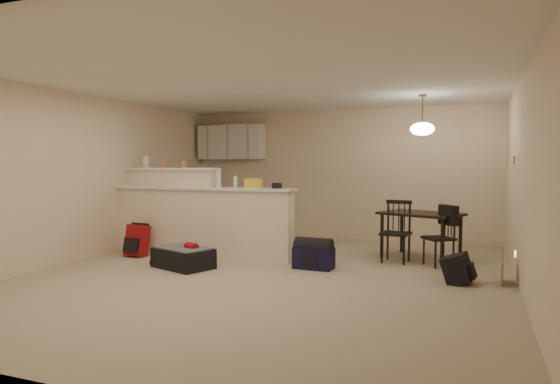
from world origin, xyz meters
The scene contains 21 objects.
room centered at (0.00, 0.00, 1.25)m, with size 7.00×7.02×2.50m.
breakfast_bar centered at (-1.76, 0.98, 0.61)m, with size 3.08×0.58×1.39m.
upper_cabinets centered at (-2.20, 3.32, 1.90)m, with size 1.40×0.34×0.70m, color white.
kitchen_counter centered at (-2.00, 3.19, 0.45)m, with size 1.80×0.60×0.90m, color white.
thermostat centered at (2.98, 1.55, 1.50)m, with size 0.02×0.12×0.12m, color beige.
jar centered at (-2.71, 1.12, 1.49)m, with size 0.10×0.10×0.20m, color silver.
cereal_box centered at (-2.33, 1.12, 1.47)m, with size 0.10×0.07×0.16m, color #AB7658.
small_box centered at (-1.94, 1.12, 1.45)m, with size 0.08×0.06×0.12m, color #AB7658.
bottle_a centered at (-1.19, 0.90, 1.22)m, with size 0.07×0.07×0.26m, color silver.
bottle_b centered at (-0.91, 0.90, 1.18)m, with size 0.06×0.06×0.18m, color silver.
bag_lump centered at (-0.61, 0.90, 1.16)m, with size 0.22×0.18×0.14m, color #AB7658.
pouch centered at (-0.23, 0.90, 1.13)m, with size 0.12×0.10×0.08m, color #AB7658.
dining_table centered at (1.74, 1.89, 0.63)m, with size 1.34×1.13×0.71m.
pendant_lamp centered at (1.74, 1.89, 1.99)m, with size 0.36×0.36×0.62m.
dining_chair_near centered at (1.43, 1.47, 0.46)m, with size 0.40×0.38×0.91m, color black, non-canonical shape.
dining_chair_far centered at (2.04, 1.41, 0.43)m, with size 0.37×0.35×0.85m, color black, non-canonical shape.
suitcase centered at (-1.28, 0.00, 0.14)m, with size 0.81×0.53×0.27m, color black.
red_backpack centered at (-2.44, 0.50, 0.25)m, with size 0.33×0.20×0.49m, color maroon.
navy_duffel centered at (0.44, 0.61, 0.15)m, with size 0.54×0.29×0.29m, color #131035.
black_daypack centered at (2.32, 0.46, 0.17)m, with size 0.39×0.27×0.34m, color black.
cardboard_sheet centered at (2.83, 0.61, 0.17)m, with size 0.44×0.02×0.34m, color #AB7658.
Camera 1 is at (2.49, -5.93, 1.45)m, focal length 32.00 mm.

